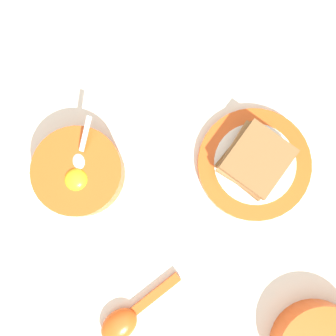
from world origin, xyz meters
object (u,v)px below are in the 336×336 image
at_px(toast_sandwich, 256,160).
at_px(soup_spoon, 126,319).
at_px(toast_plate, 254,164).
at_px(egg_bowl, 79,172).

bearing_deg(toast_sandwich, soup_spoon, 125.98).
xyz_separation_m(toast_plate, soup_spoon, (-0.18, 0.26, 0.00)).
xyz_separation_m(egg_bowl, toast_sandwich, (-0.05, -0.27, 0.01)).
bearing_deg(egg_bowl, toast_sandwich, -101.01).
xyz_separation_m(toast_plate, toast_sandwich, (0.00, 0.00, 0.03)).
relative_size(toast_plate, toast_sandwich, 1.43).
xyz_separation_m(egg_bowl, soup_spoon, (-0.24, -0.01, -0.02)).
height_order(egg_bowl, toast_plate, egg_bowl).
bearing_deg(toast_sandwich, egg_bowl, 78.99).
bearing_deg(toast_sandwich, toast_plate, -138.78).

